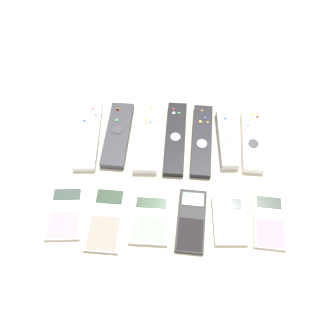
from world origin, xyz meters
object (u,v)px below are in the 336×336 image
at_px(calculator_0, 65,213).
at_px(calculator_5, 269,221).
at_px(remote_0, 89,136).
at_px(remote_3, 175,138).
at_px(remote_1, 118,135).
at_px(calculator_2, 150,220).
at_px(remote_6, 252,140).
at_px(remote_4, 202,140).
at_px(calculator_1, 106,219).
at_px(calculator_4, 229,221).
at_px(calculator_3, 191,221).
at_px(remote_2, 147,137).
at_px(remote_5, 227,139).

xyz_separation_m(calculator_0, calculator_5, (0.46, 0.00, -0.00)).
bearing_deg(remote_0, remote_3, -1.77).
distance_m(remote_1, calculator_2, 0.25).
distance_m(remote_0, remote_6, 0.42).
relative_size(remote_4, remote_6, 1.16).
relative_size(calculator_1, calculator_4, 1.34).
distance_m(calculator_2, calculator_3, 0.09).
xyz_separation_m(remote_4, calculator_5, (0.15, -0.21, -0.00)).
distance_m(remote_3, calculator_2, 0.23).
relative_size(calculator_0, calculator_1, 0.85).
relative_size(calculator_0, calculator_5, 1.00).
bearing_deg(remote_1, calculator_4, -36.23).
distance_m(remote_0, calculator_4, 0.41).
relative_size(remote_3, remote_4, 1.02).
xyz_separation_m(remote_2, calculator_2, (0.02, -0.22, -0.00)).
distance_m(calculator_4, calculator_5, 0.09).
distance_m(remote_1, calculator_1, 0.23).
xyz_separation_m(remote_0, calculator_1, (0.07, -0.22, -0.00)).
height_order(remote_6, calculator_0, remote_6).
bearing_deg(calculator_3, remote_5, 71.62).
relative_size(remote_0, remote_6, 1.10).
relative_size(remote_2, calculator_3, 1.36).
height_order(remote_3, calculator_3, remote_3).
relative_size(remote_0, remote_2, 1.00).
distance_m(remote_4, calculator_0, 0.37).
relative_size(remote_1, remote_2, 0.96).
height_order(remote_0, calculator_1, remote_0).
bearing_deg(calculator_2, remote_4, 62.90).
xyz_separation_m(remote_1, remote_5, (0.28, -0.00, 0.00)).
distance_m(remote_0, remote_3, 0.22).
relative_size(remote_2, remote_6, 1.10).
xyz_separation_m(remote_5, remote_6, (0.06, -0.00, -0.00)).
bearing_deg(remote_5, remote_4, -178.98).
bearing_deg(calculator_4, remote_4, 103.52).
bearing_deg(remote_1, calculator_3, -47.19).
bearing_deg(remote_4, calculator_5, -52.02).
relative_size(remote_2, calculator_2, 1.78).
distance_m(calculator_2, calculator_5, 0.27).
distance_m(remote_0, calculator_3, 0.34).
height_order(remote_2, remote_5, remote_5).
height_order(remote_2, calculator_5, remote_2).
bearing_deg(remote_6, calculator_1, -144.53).
xyz_separation_m(remote_3, remote_5, (0.13, 0.00, 0.00)).
height_order(calculator_1, calculator_5, same).
bearing_deg(calculator_2, remote_2, 96.89).
relative_size(remote_5, calculator_0, 1.31).
relative_size(calculator_1, calculator_5, 1.18).
relative_size(remote_5, calculator_2, 1.51).
xyz_separation_m(remote_1, calculator_3, (0.19, -0.22, -0.00)).
bearing_deg(remote_4, calculator_2, -115.71).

